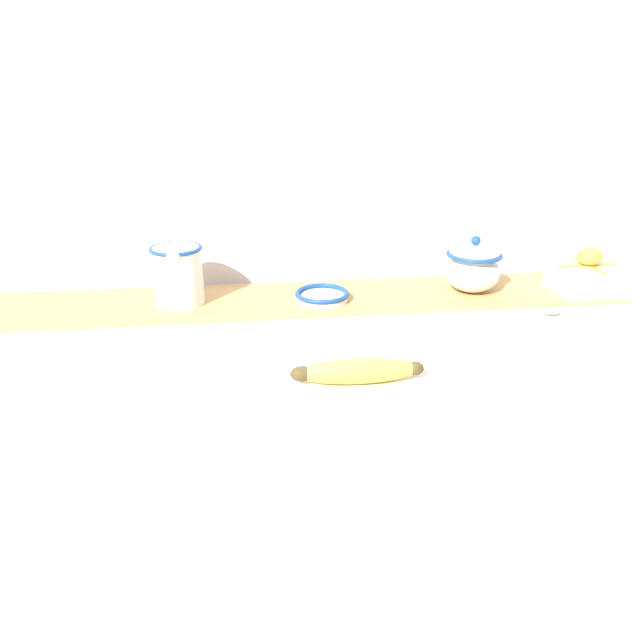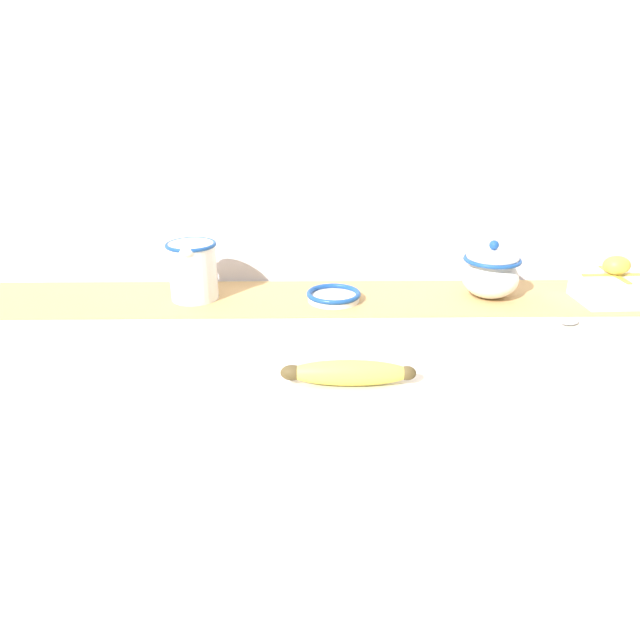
{
  "view_description": "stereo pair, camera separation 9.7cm",
  "coord_description": "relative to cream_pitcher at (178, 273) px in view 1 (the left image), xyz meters",
  "views": [
    {
      "loc": [
        -0.06,
        -0.92,
        1.3
      ],
      "look_at": [
        0.05,
        -0.02,
        0.93
      ],
      "focal_mm": 32.0,
      "sensor_mm": 36.0,
      "label": 1
    },
    {
      "loc": [
        0.04,
        -0.92,
        1.3
      ],
      "look_at": [
        0.05,
        -0.02,
        0.93
      ],
      "focal_mm": 32.0,
      "sensor_mm": 36.0,
      "label": 2
    }
  ],
  "objects": [
    {
      "name": "banana",
      "position": [
        0.3,
        -0.38,
        -0.05
      ],
      "size": [
        0.21,
        0.04,
        0.04
      ],
      "rotation": [
        0.0,
        0.0,
        -0.02
      ],
      "color": "#DBCC4C",
      "rests_on": "countertop"
    },
    {
      "name": "countertop",
      "position": [
        0.21,
        -0.22,
        -0.51
      ],
      "size": [
        1.57,
        0.67,
        0.88
      ],
      "primitive_type": "cube",
      "color": "beige",
      "rests_on": "ground_plane"
    },
    {
      "name": "cream_pitcher",
      "position": [
        0.0,
        0.0,
        0.0
      ],
      "size": [
        0.1,
        0.12,
        0.12
      ],
      "color": "white",
      "rests_on": "countertop"
    },
    {
      "name": "gift_box",
      "position": [
        0.87,
        -0.04,
        -0.03
      ],
      "size": [
        0.14,
        0.12,
        0.1
      ],
      "rotation": [
        0.0,
        0.0,
        0.03
      ],
      "color": "silver",
      "rests_on": "countertop"
    },
    {
      "name": "spoon",
      "position": [
        0.73,
        -0.15,
        -0.06
      ],
      "size": [
        0.16,
        0.11,
        0.01
      ],
      "rotation": [
        0.0,
        0.0,
        0.58
      ],
      "color": "#B7B7BC",
      "rests_on": "countertop"
    },
    {
      "name": "sugar_bowl",
      "position": [
        0.62,
        -0.0,
        -0.01
      ],
      "size": [
        0.12,
        0.12,
        0.12
      ],
      "color": "white",
      "rests_on": "countertop"
    },
    {
      "name": "small_dish",
      "position": [
        0.29,
        -0.02,
        -0.05
      ],
      "size": [
        0.11,
        0.11,
        0.02
      ],
      "color": "white",
      "rests_on": "countertop"
    },
    {
      "name": "table_runner",
      "position": [
        0.21,
        -0.0,
        -0.07
      ],
      "size": [
        1.45,
        0.22,
        0.0
      ],
      "primitive_type": "cube",
      "color": "tan",
      "rests_on": "countertop"
    },
    {
      "name": "back_wall",
      "position": [
        0.21,
        0.14,
        0.25
      ],
      "size": [
        2.37,
        0.04,
        2.4
      ],
      "primitive_type": "cube",
      "color": "silver",
      "rests_on": "ground_plane"
    }
  ]
}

